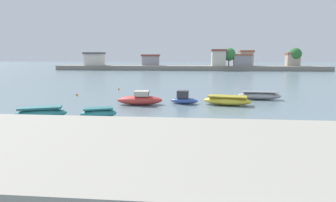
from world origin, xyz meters
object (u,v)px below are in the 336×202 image
at_px(moored_boat_4, 227,101).
at_px(mooring_buoy_0, 77,95).
at_px(moored_boat_2, 140,99).
at_px(mooring_buoy_1, 119,89).
at_px(moored_boat_0, 41,113).
at_px(moored_boat_3, 184,99).
at_px(moored_boat_5, 259,96).
at_px(moored_boat_1, 99,113).

relative_size(moored_boat_4, mooring_buoy_0, 17.91).
distance_m(moored_boat_2, mooring_buoy_0, 12.14).
bearing_deg(mooring_buoy_1, moored_boat_2, -64.67).
bearing_deg(moored_boat_0, moored_boat_3, 14.82).
bearing_deg(moored_boat_4, moored_boat_0, -144.14).
distance_m(moored_boat_4, moored_boat_5, 6.48).
bearing_deg(moored_boat_3, mooring_buoy_0, 169.23).
bearing_deg(moored_boat_5, moored_boat_2, -156.97).
relative_size(moored_boat_3, mooring_buoy_0, 10.74).
relative_size(moored_boat_4, moored_boat_5, 1.03).
xyz_separation_m(moored_boat_3, moored_boat_5, (9.86, 3.98, -0.06)).
xyz_separation_m(moored_boat_1, moored_boat_3, (7.67, 8.27, 0.10)).
height_order(moored_boat_4, moored_boat_5, moored_boat_4).
bearing_deg(moored_boat_4, moored_boat_3, -174.24).
height_order(moored_boat_0, moored_boat_4, moored_boat_0).
bearing_deg(moored_boat_3, moored_boat_0, -138.27).
bearing_deg(moored_boat_5, moored_boat_0, -146.24).
height_order(moored_boat_0, moored_boat_2, moored_boat_2).
distance_m(moored_boat_0, moored_boat_2, 11.03).
bearing_deg(moored_boat_2, moored_boat_1, -113.71).
relative_size(moored_boat_2, mooring_buoy_0, 16.80).
height_order(moored_boat_0, moored_boat_3, moored_boat_3).
height_order(mooring_buoy_0, mooring_buoy_1, mooring_buoy_0).
xyz_separation_m(moored_boat_0, moored_boat_1, (5.25, 0.71, -0.06)).
height_order(moored_boat_3, moored_boat_4, moored_boat_3).
relative_size(moored_boat_0, moored_boat_3, 1.37).
distance_m(moored_boat_1, moored_boat_4, 15.00).
bearing_deg(moored_boat_1, mooring_buoy_1, 81.12).
height_order(moored_boat_0, moored_boat_5, moored_boat_0).
height_order(moored_boat_1, moored_boat_3, moored_boat_3).
bearing_deg(mooring_buoy_1, moored_boat_3, -46.46).
relative_size(moored_boat_0, mooring_buoy_0, 14.71).
height_order(moored_boat_1, moored_boat_4, moored_boat_4).
height_order(moored_boat_5, mooring_buoy_1, moored_boat_5).
bearing_deg(moored_boat_3, mooring_buoy_1, 140.48).
bearing_deg(moored_boat_2, moored_boat_3, 8.59).
distance_m(moored_boat_0, moored_boat_1, 5.29).
relative_size(moored_boat_2, mooring_buoy_1, 18.22).
bearing_deg(moored_boat_4, moored_boat_2, -165.42).
bearing_deg(mooring_buoy_0, moored_boat_0, -79.13).
bearing_deg(mooring_buoy_0, moored_boat_1, -59.11).
bearing_deg(moored_boat_1, moored_boat_3, 27.97).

